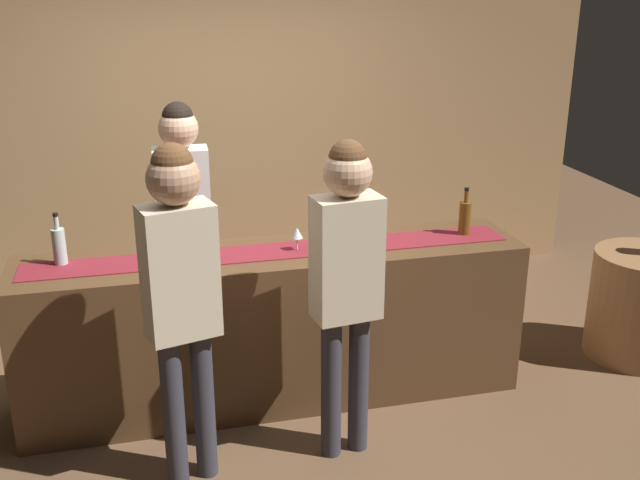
{
  "coord_description": "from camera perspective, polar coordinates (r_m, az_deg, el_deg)",
  "views": [
    {
      "loc": [
        -0.7,
        -4.01,
        2.48
      ],
      "look_at": [
        0.28,
        0.0,
        1.01
      ],
      "focal_mm": 41.66,
      "sensor_mm": 36.0,
      "label": 1
    }
  ],
  "objects": [
    {
      "name": "ground_plane",
      "position": [
        4.77,
        -3.34,
        -11.77
      ],
      "size": [
        10.0,
        10.0,
        0.0
      ],
      "primitive_type": "plane",
      "color": "brown"
    },
    {
      "name": "back_wall",
      "position": [
        6.04,
        -6.99,
        9.65
      ],
      "size": [
        6.0,
        0.12,
        2.9
      ],
      "primitive_type": "cube",
      "color": "tan",
      "rests_on": "ground"
    },
    {
      "name": "bar_counter",
      "position": [
        4.54,
        -3.46,
        -6.59
      ],
      "size": [
        2.99,
        0.6,
        0.96
      ],
      "primitive_type": "cube",
      "color": "#543821",
      "rests_on": "ground"
    },
    {
      "name": "counter_runner_cloth",
      "position": [
        4.35,
        -3.59,
        -0.88
      ],
      "size": [
        2.84,
        0.28,
        0.01
      ],
      "primitive_type": "cube",
      "color": "maroon",
      "rests_on": "bar_counter"
    },
    {
      "name": "wine_bottle_clear",
      "position": [
        4.36,
        -19.4,
        -0.4
      ],
      "size": [
        0.07,
        0.07,
        0.3
      ],
      "color": "#B2C6C1",
      "rests_on": "bar_counter"
    },
    {
      "name": "wine_bottle_amber",
      "position": [
        4.68,
        11.07,
        1.73
      ],
      "size": [
        0.07,
        0.07,
        0.3
      ],
      "color": "brown",
      "rests_on": "bar_counter"
    },
    {
      "name": "wine_glass_near_customer",
      "position": [
        4.33,
        -1.78,
        0.5
      ],
      "size": [
        0.07,
        0.07,
        0.14
      ],
      "color": "silver",
      "rests_on": "bar_counter"
    },
    {
      "name": "wine_glass_mid_counter",
      "position": [
        4.21,
        -11.12,
        -0.43
      ],
      "size": [
        0.07,
        0.07,
        0.14
      ],
      "color": "silver",
      "rests_on": "bar_counter"
    },
    {
      "name": "bartender",
      "position": [
        4.8,
        -10.46,
        2.58
      ],
      "size": [
        0.35,
        0.25,
        1.76
      ],
      "rotation": [
        0.0,
        0.0,
        3.11
      ],
      "color": "#26262B",
      "rests_on": "ground"
    },
    {
      "name": "customer_sipping",
      "position": [
        3.76,
        2.04,
        -2.13
      ],
      "size": [
        0.36,
        0.24,
        1.75
      ],
      "rotation": [
        0.0,
        0.0,
        0.13
      ],
      "color": "#33333D",
      "rests_on": "ground"
    },
    {
      "name": "customer_browsing",
      "position": [
        3.59,
        -10.69,
        -3.1
      ],
      "size": [
        0.38,
        0.28,
        1.78
      ],
      "rotation": [
        0.0,
        0.0,
        0.25
      ],
      "color": "#33333D",
      "rests_on": "ground"
    },
    {
      "name": "round_side_table",
      "position": [
        5.52,
        23.4,
        -4.6
      ],
      "size": [
        0.68,
        0.68,
        0.74
      ],
      "primitive_type": "cylinder",
      "color": "#996B42",
      "rests_on": "ground"
    }
  ]
}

